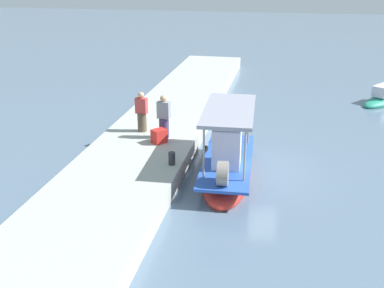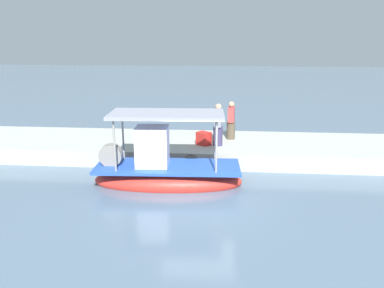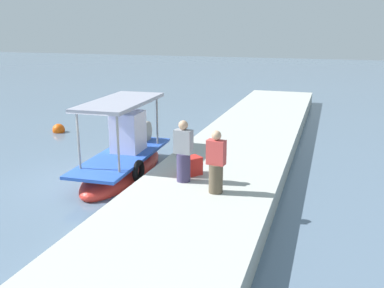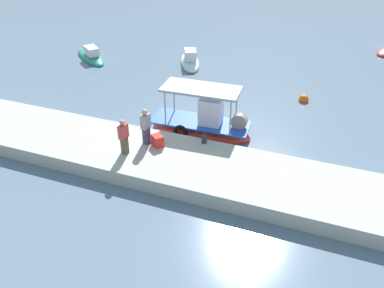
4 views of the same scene
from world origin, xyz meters
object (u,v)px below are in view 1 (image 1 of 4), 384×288
at_px(cargo_crate, 159,136).
at_px(main_fishing_boat, 227,165).
at_px(fisherman_by_crate, 142,114).
at_px(fisherman_near_bollard, 164,119).
at_px(mooring_bollard, 172,158).

bearing_deg(cargo_crate, main_fishing_boat, 66.97).
bearing_deg(cargo_crate, fisherman_by_crate, -137.49).
xyz_separation_m(fisherman_by_crate, cargo_crate, (1.14, 1.05, -0.49)).
distance_m(fisherman_near_bollard, mooring_bollard, 2.76).
relative_size(fisherman_near_bollard, mooring_bollard, 3.85).
bearing_deg(mooring_bollard, cargo_crate, -153.01).
relative_size(fisherman_near_bollard, fisherman_by_crate, 1.05).
distance_m(main_fishing_boat, fisherman_near_bollard, 3.46).
distance_m(fisherman_by_crate, cargo_crate, 1.63).
relative_size(main_fishing_boat, fisherman_near_bollard, 3.02).
bearing_deg(main_fishing_boat, mooring_bollard, -68.26).
bearing_deg(fisherman_near_bollard, mooring_bollard, 20.44).
height_order(fisherman_near_bollard, fisherman_by_crate, fisherman_near_bollard).
bearing_deg(fisherman_by_crate, fisherman_near_bollard, 63.20).
relative_size(main_fishing_boat, mooring_bollard, 11.63).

